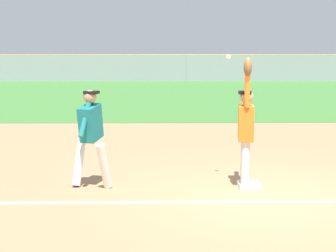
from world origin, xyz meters
TOP-DOWN VIEW (x-y plane):
  - ground_plane at (0.00, 0.00)m, footprint 83.56×83.56m
  - outfield_grass at (0.00, 18.07)m, footprint 53.88×19.76m
  - chalk_foul_line at (-4.09, -0.34)m, footprint 12.00×0.20m
  - first_base at (-0.09, 0.56)m, footprint 0.38×0.38m
  - fielder at (-0.18, 0.52)m, footprint 0.31×0.90m
  - runner at (-2.87, 0.58)m, footprint 0.76×0.83m
  - baseball at (-0.47, 0.78)m, footprint 0.07×0.07m
  - outfield_fence at (-0.00, 27.96)m, footprint 53.96×0.08m
  - parked_car_tan at (-11.14, 32.24)m, footprint 4.57×2.45m
  - parked_car_silver at (-4.78, 31.65)m, footprint 4.54×2.39m
  - parked_car_black at (0.87, 31.60)m, footprint 4.49×2.29m
  - parked_car_white at (7.50, 31.82)m, footprint 4.52×2.36m

SIDE VIEW (x-z plane):
  - ground_plane at x=0.00m, z-range 0.00..0.00m
  - chalk_foul_line at x=-4.09m, z-range 0.00..0.01m
  - outfield_grass at x=0.00m, z-range 0.00..0.01m
  - first_base at x=-0.09m, z-range 0.00..0.08m
  - parked_car_tan at x=-11.14m, z-range 0.05..1.30m
  - parked_car_silver at x=-4.78m, z-range 0.05..1.30m
  - parked_car_black at x=0.87m, z-range 0.05..1.30m
  - parked_car_white at x=7.50m, z-range 0.05..1.30m
  - outfield_fence at x=0.00m, z-range 0.00..1.82m
  - runner at x=-2.87m, z-range 0.14..1.86m
  - fielder at x=-0.18m, z-range -0.02..2.26m
  - baseball at x=-0.47m, z-range 2.24..2.32m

